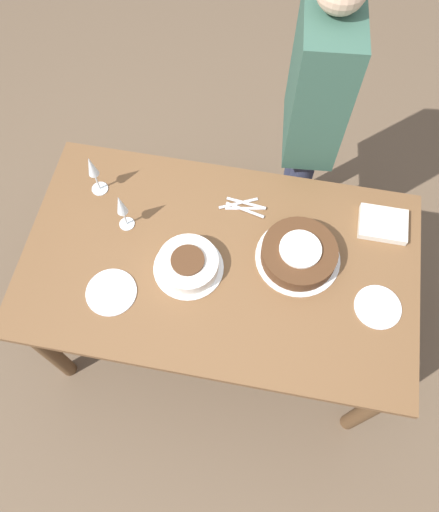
{
  "coord_description": "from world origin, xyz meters",
  "views": [
    {
      "loc": [
        -0.16,
        0.83,
        2.57
      ],
      "look_at": [
        0.0,
        0.0,
        0.83
      ],
      "focal_mm": 35.0,
      "sensor_mm": 36.0,
      "label": 1
    }
  ],
  "objects_px": {
    "cake_center_white": "(188,264)",
    "wine_glass_near": "(121,207)",
    "person_cutting": "(314,105)",
    "wine_glass_far": "(92,169)",
    "cake_front_chocolate": "(299,254)"
  },
  "relations": [
    {
      "from": "cake_center_white",
      "to": "wine_glass_near",
      "type": "bearing_deg",
      "value": -26.85
    },
    {
      "from": "cake_front_chocolate",
      "to": "person_cutting",
      "type": "bearing_deg",
      "value": -87.35
    },
    {
      "from": "wine_glass_far",
      "to": "cake_front_chocolate",
      "type": "bearing_deg",
      "value": 168.88
    },
    {
      "from": "cake_center_white",
      "to": "wine_glass_far",
      "type": "height_order",
      "value": "wine_glass_far"
    },
    {
      "from": "wine_glass_near",
      "to": "wine_glass_far",
      "type": "distance_m",
      "value": 0.22
    },
    {
      "from": "wine_glass_near",
      "to": "wine_glass_far",
      "type": "height_order",
      "value": "wine_glass_far"
    },
    {
      "from": "cake_center_white",
      "to": "wine_glass_far",
      "type": "distance_m",
      "value": 0.55
    },
    {
      "from": "cake_front_chocolate",
      "to": "wine_glass_far",
      "type": "height_order",
      "value": "wine_glass_far"
    },
    {
      "from": "cake_front_chocolate",
      "to": "person_cutting",
      "type": "xyz_separation_m",
      "value": [
        0.03,
        -0.64,
        0.14
      ]
    },
    {
      "from": "cake_center_white",
      "to": "person_cutting",
      "type": "height_order",
      "value": "person_cutting"
    },
    {
      "from": "person_cutting",
      "to": "cake_front_chocolate",
      "type": "bearing_deg",
      "value": -2.74
    },
    {
      "from": "cake_center_white",
      "to": "wine_glass_near",
      "type": "xyz_separation_m",
      "value": [
        0.29,
        -0.15,
        0.1
      ]
    },
    {
      "from": "cake_center_white",
      "to": "wine_glass_near",
      "type": "distance_m",
      "value": 0.34
    },
    {
      "from": "person_cutting",
      "to": "cake_center_white",
      "type": "bearing_deg",
      "value": -32.39
    },
    {
      "from": "cake_center_white",
      "to": "wine_glass_far",
      "type": "relative_size",
      "value": 1.29
    }
  ]
}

